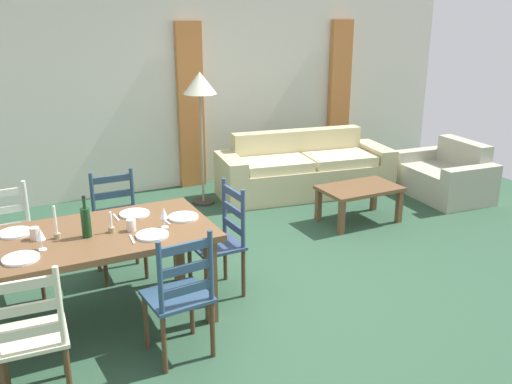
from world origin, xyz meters
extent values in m
cube|color=#2B4C36|center=(0.00, 0.00, -0.01)|extent=(9.60, 9.60, 0.02)
cube|color=beige|center=(0.00, 3.30, 1.35)|extent=(9.60, 0.16, 2.70)
cube|color=#B96E36|center=(0.62, 3.16, 1.10)|extent=(0.35, 0.08, 2.20)
cube|color=#B96E36|center=(3.02, 3.16, 1.10)|extent=(0.35, 0.08, 2.20)
cube|color=brown|center=(-1.36, 0.14, 0.72)|extent=(1.90, 0.96, 0.05)
cube|color=brown|center=(-0.51, -0.24, 0.35)|extent=(0.08, 0.08, 0.70)
cube|color=brown|center=(-0.51, 0.52, 0.35)|extent=(0.08, 0.08, 0.70)
cube|color=beige|center=(-1.83, -0.60, 0.45)|extent=(0.44, 0.43, 0.03)
cylinder|color=#4D3520|center=(-2.00, -0.42, 0.22)|extent=(0.04, 0.04, 0.43)
cylinder|color=#4D3520|center=(-1.64, -0.44, 0.22)|extent=(0.04, 0.04, 0.43)
cylinder|color=#4D3520|center=(-1.66, -0.78, 0.22)|extent=(0.04, 0.04, 0.43)
cylinder|color=beige|center=(-1.66, -0.78, 0.71)|extent=(0.04, 0.04, 0.50)
cube|color=beige|center=(-1.84, -0.77, 0.58)|extent=(0.38, 0.05, 0.06)
cube|color=beige|center=(-1.84, -0.77, 0.73)|extent=(0.38, 0.05, 0.06)
cube|color=beige|center=(-1.84, -0.77, 0.88)|extent=(0.38, 0.05, 0.06)
cube|color=navy|center=(-0.87, -0.53, 0.45)|extent=(0.45, 0.43, 0.03)
cylinder|color=#4D3520|center=(-1.06, -0.37, 0.22)|extent=(0.04, 0.04, 0.43)
cylinder|color=#4D3520|center=(-0.70, -0.34, 0.22)|extent=(0.04, 0.04, 0.43)
cylinder|color=#4D3520|center=(-1.04, -0.71, 0.22)|extent=(0.04, 0.04, 0.43)
cylinder|color=#4D3520|center=(-0.68, -0.68, 0.22)|extent=(0.04, 0.04, 0.43)
cylinder|color=navy|center=(-1.04, -0.71, 0.71)|extent=(0.04, 0.04, 0.50)
cylinder|color=navy|center=(-0.68, -0.68, 0.71)|extent=(0.04, 0.04, 0.50)
cube|color=navy|center=(-0.86, -0.69, 0.58)|extent=(0.38, 0.05, 0.06)
cube|color=navy|center=(-0.86, -0.69, 0.73)|extent=(0.38, 0.05, 0.06)
cube|color=navy|center=(-0.86, -0.69, 0.88)|extent=(0.38, 0.05, 0.06)
cube|color=silver|center=(-1.84, 0.87, 0.45)|extent=(0.45, 0.43, 0.03)
cylinder|color=#4D3520|center=(-1.65, 0.71, 0.22)|extent=(0.04, 0.04, 0.43)
cylinder|color=#4D3520|center=(-1.67, 1.05, 0.22)|extent=(0.04, 0.04, 0.43)
cylinder|color=silver|center=(-1.67, 1.05, 0.71)|extent=(0.04, 0.04, 0.50)
cube|color=silver|center=(-1.85, 1.04, 0.58)|extent=(0.38, 0.05, 0.06)
cube|color=silver|center=(-1.85, 1.04, 0.73)|extent=(0.38, 0.05, 0.06)
cube|color=silver|center=(-1.85, 1.04, 0.88)|extent=(0.38, 0.05, 0.06)
cube|color=#2B4556|center=(-0.94, 0.87, 0.45)|extent=(0.43, 0.41, 0.03)
cylinder|color=#4D3520|center=(-0.76, 0.70, 0.22)|extent=(0.04, 0.04, 0.43)
cylinder|color=#4D3520|center=(-1.12, 0.70, 0.22)|extent=(0.04, 0.04, 0.43)
cylinder|color=#4D3520|center=(-0.76, 1.04, 0.22)|extent=(0.04, 0.04, 0.43)
cylinder|color=#4D3520|center=(-1.12, 1.04, 0.22)|extent=(0.04, 0.04, 0.43)
cylinder|color=#2B4556|center=(-0.76, 1.04, 0.71)|extent=(0.04, 0.04, 0.50)
cylinder|color=#2B4556|center=(-1.12, 1.04, 0.71)|extent=(0.04, 0.04, 0.50)
cube|color=#2B4556|center=(-0.94, 1.04, 0.58)|extent=(0.38, 0.03, 0.06)
cube|color=#2B4556|center=(-0.94, 1.04, 0.73)|extent=(0.38, 0.03, 0.06)
cube|color=#2B4556|center=(-0.94, 1.04, 0.88)|extent=(0.38, 0.03, 0.06)
cube|color=navy|center=(-0.29, 0.17, 0.45)|extent=(0.41, 0.43, 0.03)
cylinder|color=#4D3520|center=(-0.45, -0.01, 0.22)|extent=(0.04, 0.04, 0.43)
cylinder|color=#4D3520|center=(-0.47, 0.35, 0.22)|extent=(0.04, 0.04, 0.43)
cylinder|color=#4D3520|center=(-0.11, 0.00, 0.22)|extent=(0.04, 0.04, 0.43)
cylinder|color=#4D3520|center=(-0.13, 0.36, 0.22)|extent=(0.04, 0.04, 0.43)
cylinder|color=navy|center=(-0.11, 0.00, 0.71)|extent=(0.04, 0.04, 0.50)
cylinder|color=navy|center=(-0.13, 0.36, 0.71)|extent=(0.04, 0.04, 0.50)
cube|color=navy|center=(-0.12, 0.18, 0.58)|extent=(0.04, 0.38, 0.06)
cube|color=navy|center=(-0.12, 0.18, 0.73)|extent=(0.04, 0.38, 0.06)
cube|color=navy|center=(-0.12, 0.18, 0.88)|extent=(0.04, 0.38, 0.06)
cylinder|color=white|center=(-1.81, -0.11, 0.76)|extent=(0.24, 0.24, 0.02)
cylinder|color=white|center=(-0.91, -0.11, 0.76)|extent=(0.24, 0.24, 0.02)
cube|color=silver|center=(-1.06, -0.11, 0.75)|extent=(0.03, 0.17, 0.01)
cylinder|color=white|center=(-1.81, 0.39, 0.76)|extent=(0.24, 0.24, 0.02)
cylinder|color=white|center=(-0.91, 0.39, 0.76)|extent=(0.24, 0.24, 0.02)
cube|color=silver|center=(-1.06, 0.39, 0.75)|extent=(0.02, 0.17, 0.01)
cylinder|color=white|center=(-0.58, 0.14, 0.76)|extent=(0.24, 0.24, 0.02)
cube|color=silver|center=(-0.73, 0.14, 0.75)|extent=(0.03, 0.17, 0.01)
cylinder|color=#143819|center=(-1.33, 0.09, 0.86)|extent=(0.07, 0.07, 0.22)
cylinder|color=#143819|center=(-1.33, 0.09, 1.01)|extent=(0.02, 0.02, 0.08)
cylinder|color=black|center=(-1.33, 0.09, 1.06)|extent=(0.03, 0.03, 0.02)
cylinder|color=white|center=(-1.66, -0.01, 0.75)|extent=(0.06, 0.06, 0.01)
cylinder|color=white|center=(-1.66, -0.01, 0.79)|extent=(0.01, 0.01, 0.07)
cone|color=white|center=(-1.66, -0.01, 0.87)|extent=(0.06, 0.06, 0.08)
cylinder|color=white|center=(-0.77, 0.01, 0.75)|extent=(0.06, 0.06, 0.01)
cylinder|color=white|center=(-0.77, 0.01, 0.79)|extent=(0.01, 0.01, 0.07)
cone|color=white|center=(-0.77, 0.01, 0.87)|extent=(0.06, 0.06, 0.08)
cylinder|color=beige|center=(-1.02, 0.06, 0.80)|extent=(0.07, 0.07, 0.09)
cylinder|color=beige|center=(-1.68, 0.22, 0.80)|extent=(0.07, 0.07, 0.09)
cylinder|color=#998C66|center=(-1.54, 0.16, 0.77)|extent=(0.05, 0.05, 0.04)
cylinder|color=white|center=(-1.54, 0.16, 0.90)|extent=(0.02, 0.02, 0.21)
cylinder|color=#998C66|center=(-1.16, 0.10, 0.77)|extent=(0.05, 0.05, 0.04)
cylinder|color=white|center=(-1.16, 0.10, 0.85)|extent=(0.02, 0.02, 0.12)
cube|color=#CABE8D|center=(1.82, 2.15, 0.20)|extent=(1.90, 1.06, 0.40)
cube|color=#CABE8D|center=(1.86, 2.45, 0.40)|extent=(1.81, 0.46, 0.80)
cube|color=#CABE8D|center=(2.82, 2.00, 0.29)|extent=(0.36, 0.83, 0.58)
cube|color=#CABE8D|center=(0.81, 2.30, 0.29)|extent=(0.36, 0.83, 0.58)
cube|color=beige|center=(2.25, 2.04, 0.46)|extent=(0.95, 0.76, 0.12)
cube|color=beige|center=(1.36, 2.17, 0.46)|extent=(0.95, 0.76, 0.12)
cube|color=brown|center=(1.83, 1.00, 0.40)|extent=(0.90, 0.56, 0.04)
cube|color=brown|center=(1.43, 0.77, 0.19)|extent=(0.06, 0.06, 0.38)
cube|color=brown|center=(2.23, 0.77, 0.19)|extent=(0.06, 0.06, 0.38)
cube|color=brown|center=(1.43, 1.23, 0.19)|extent=(0.06, 0.06, 0.38)
cube|color=brown|center=(2.23, 1.23, 0.19)|extent=(0.06, 0.06, 0.38)
cube|color=#AAA994|center=(3.37, 1.25, 0.19)|extent=(0.86, 0.86, 0.38)
cube|color=#AAA994|center=(3.67, 1.23, 0.36)|extent=(0.26, 0.81, 0.72)
cube|color=#AAA994|center=(3.33, 0.76, 0.26)|extent=(0.81, 0.24, 0.52)
cube|color=#AAA994|center=(3.41, 1.74, 0.26)|extent=(0.81, 0.24, 0.52)
cylinder|color=#332D28|center=(0.47, 2.40, 0.01)|extent=(0.28, 0.28, 0.03)
cylinder|color=gray|center=(0.47, 2.40, 0.71)|extent=(0.03, 0.03, 1.35)
cone|color=silver|center=(0.47, 2.40, 1.51)|extent=(0.40, 0.40, 0.26)
camera|label=1|loc=(-1.91, -3.81, 2.33)|focal=38.73mm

